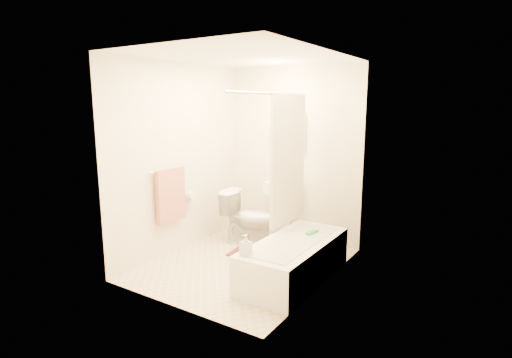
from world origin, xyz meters
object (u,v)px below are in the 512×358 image
Objects in this scene: bathtub at (294,259)px; bath_mat at (258,253)px; sink at (284,208)px; soap_bottle at (246,245)px; toilet at (249,218)px.

bath_mat is (-0.72, 0.38, -0.20)m from bathtub.
sink is 4.36× the size of soap_bottle.
sink is (0.30, 0.44, 0.09)m from toilet.
toilet is at bearing -130.30° from sink.
bathtub is 0.84m from bath_mat.
toilet is 1.21m from bathtub.
bathtub is (0.72, -1.08, -0.24)m from sink.
soap_bottle is at bearing -157.40° from toilet.
bathtub is (1.02, -0.64, -0.15)m from toilet.
bath_mat is (0.00, -0.70, -0.44)m from sink.
sink is 1.77m from soap_bottle.
toilet is 0.82× the size of sink.
toilet reaches higher than bathtub.
sink is 0.83m from bath_mat.
sink is 1.32m from bathtub.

